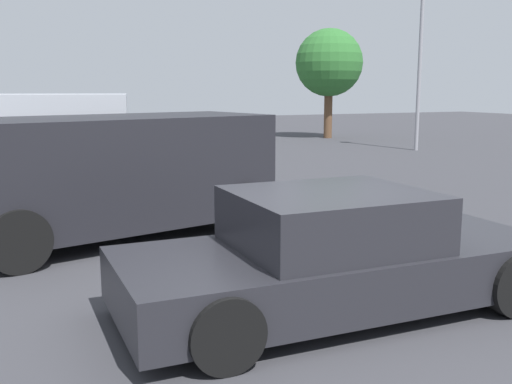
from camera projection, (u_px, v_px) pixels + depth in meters
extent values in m
plane|color=#38383D|center=(301.00, 307.00, 6.10)|extent=(80.00, 80.00, 0.00)
cube|color=#232328|center=(338.00, 270.00, 5.98)|extent=(4.47, 1.83, 0.52)
cube|color=#232328|center=(330.00, 219.00, 5.85)|extent=(1.90, 1.64, 0.55)
cube|color=slate|center=(403.00, 211.00, 6.19)|extent=(0.09, 1.48, 0.46)
cube|color=slate|center=(248.00, 227.00, 5.51)|extent=(0.09, 1.48, 0.46)
cylinder|color=black|center=(409.00, 244.00, 7.33)|extent=(0.64, 0.23, 0.64)
cylinder|color=black|center=(170.00, 274.00, 6.15)|extent=(0.64, 0.23, 0.64)
cylinder|color=black|center=(225.00, 334.00, 4.66)|extent=(0.64, 0.23, 0.64)
cube|color=slate|center=(125.00, 121.00, 11.81)|extent=(0.43, 1.73, 0.76)
cylinder|color=black|center=(101.00, 175.00, 12.85)|extent=(0.80, 0.41, 0.76)
cylinder|color=black|center=(96.00, 190.00, 10.95)|extent=(0.80, 0.41, 0.76)
cube|color=black|center=(115.00, 170.00, 8.79)|extent=(4.89, 2.87, 1.58)
cylinder|color=black|center=(18.00, 241.00, 7.18)|extent=(0.84, 0.42, 0.80)
cylinder|color=black|center=(243.00, 208.00, 9.19)|extent=(0.84, 0.42, 0.80)
cylinder|color=black|center=(184.00, 192.00, 10.61)|extent=(0.84, 0.42, 0.80)
cylinder|color=gray|center=(419.00, 74.00, 21.20)|extent=(0.14, 0.14, 5.47)
cylinder|color=brown|center=(328.00, 113.00, 26.86)|extent=(0.37, 0.37, 2.25)
sphere|color=#2D6B2D|center=(329.00, 63.00, 26.47)|extent=(3.01, 3.01, 3.01)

